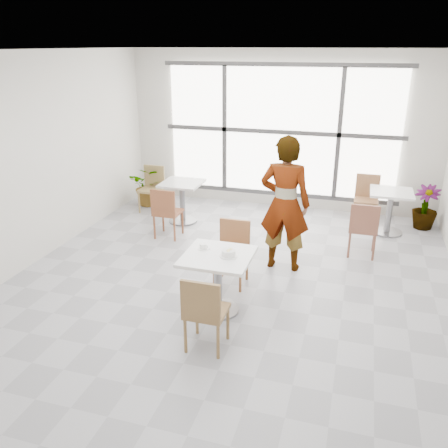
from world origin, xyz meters
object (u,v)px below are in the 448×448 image
(chair_far, at_px, (233,248))
(bg_chair_left_far, at_px, (153,185))
(coffee_cup, at_px, (203,247))
(bg_table_right, at_px, (390,206))
(oatmeal_bowl, at_px, (229,253))
(plant_left, at_px, (149,186))
(chair_near, at_px, (204,309))
(plant_right, at_px, (425,207))
(person, at_px, (285,204))
(main_table, at_px, (218,272))
(bg_table_left, at_px, (182,196))
(bg_chair_right_near, at_px, (364,226))
(bg_chair_right_far, at_px, (367,195))
(bg_chair_left_near, at_px, (166,210))

(chair_far, distance_m, bg_chair_left_far, 3.33)
(coffee_cup, distance_m, bg_table_right, 3.89)
(chair_far, relative_size, bg_table_right, 1.16)
(oatmeal_bowl, relative_size, plant_left, 0.26)
(chair_near, height_order, plant_right, chair_near)
(chair_near, height_order, bg_chair_left_far, same)
(coffee_cup, bearing_deg, oatmeal_bowl, -17.98)
(coffee_cup, xyz_separation_m, person, (0.76, 1.30, 0.19))
(main_table, xyz_separation_m, bg_chair_left_far, (-2.33, 3.19, -0.02))
(person, xyz_separation_m, bg_table_left, (-2.08, 1.33, -0.48))
(main_table, height_order, bg_chair_left_far, bg_chair_left_far)
(oatmeal_bowl, distance_m, bg_table_right, 3.79)
(bg_chair_left_far, bearing_deg, oatmeal_bowl, -52.39)
(coffee_cup, height_order, bg_chair_right_near, bg_chair_right_near)
(chair_near, xyz_separation_m, bg_chair_right_far, (1.56, 4.51, 0.00))
(person, height_order, plant_left, person)
(main_table, bearing_deg, oatmeal_bowl, -1.78)
(bg_table_right, distance_m, plant_right, 0.74)
(person, xyz_separation_m, plant_left, (-3.07, 2.02, -0.57))
(oatmeal_bowl, distance_m, bg_chair_left_near, 2.56)
(chair_far, relative_size, plant_left, 1.09)
(chair_far, bearing_deg, chair_near, -85.04)
(person, bearing_deg, bg_table_right, -127.95)
(oatmeal_bowl, relative_size, coffee_cup, 1.32)
(bg_chair_left_far, xyz_separation_m, bg_chair_right_far, (4.00, 0.51, 0.00))
(main_table, xyz_separation_m, chair_far, (-0.04, 0.78, -0.02))
(bg_chair_left_far, bearing_deg, bg_table_right, 0.72)
(oatmeal_bowl, height_order, bg_chair_right_near, bg_chair_right_near)
(chair_far, height_order, bg_chair_right_near, same)
(bg_chair_right_near, relative_size, bg_chair_right_far, 1.00)
(person, distance_m, bg_table_left, 2.51)
(bg_table_right, xyz_separation_m, bg_chair_right_near, (-0.41, -1.14, 0.01))
(main_table, distance_m, chair_far, 0.78)
(oatmeal_bowl, bearing_deg, main_table, 178.22)
(coffee_cup, relative_size, plant_left, 0.20)
(chair_far, height_order, plant_right, chair_far)
(chair_near, bearing_deg, bg_chair_left_near, -59.54)
(oatmeal_bowl, xyz_separation_m, bg_chair_left_near, (-1.64, 1.94, -0.29))
(main_table, height_order, bg_chair_left_near, bg_chair_left_near)
(plant_left, bearing_deg, bg_table_left, -35.14)
(chair_near, relative_size, person, 0.45)
(bg_table_right, distance_m, bg_chair_right_far, 0.60)
(bg_table_right, relative_size, bg_chair_right_far, 0.86)
(oatmeal_bowl, bearing_deg, bg_table_left, 121.32)
(coffee_cup, relative_size, bg_chair_right_near, 0.18)
(chair_near, xyz_separation_m, bg_chair_right_near, (1.54, 2.91, 0.00))
(main_table, distance_m, bg_chair_right_far, 4.07)
(bg_chair_right_far, height_order, plant_right, bg_chair_right_far)
(chair_far, height_order, person, person)
(bg_chair_right_near, xyz_separation_m, plant_left, (-4.17, 1.32, -0.10))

